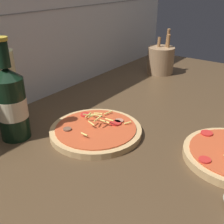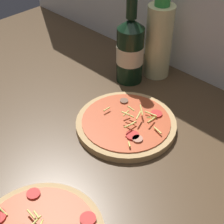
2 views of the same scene
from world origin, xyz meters
TOP-DOWN VIEW (x-y plane):
  - counter_slab at (0.00, 0.00)cm, footprint 160.00×90.00cm
  - pizza_far at (-6.11, 15.62)cm, footprint 23.65×23.65cm
  - beer_bottle at (-19.14, 31.06)cm, footprint 7.33×7.33cm
  - oil_bottle at (-15.63, 38.65)cm, footprint 7.22×7.22cm

SIDE VIEW (x-z plane):
  - counter_slab at x=0.00cm, z-range 0.00..2.50cm
  - pizza_far at x=-6.11cm, z-range 0.90..6.01cm
  - beer_bottle at x=-19.14cm, z-range -0.59..24.45cm
  - oil_bottle at x=-15.63cm, z-range 1.57..24.64cm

